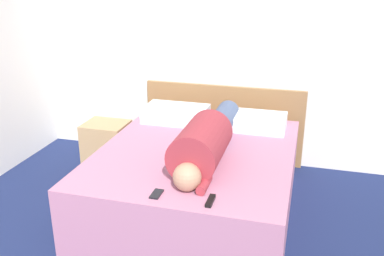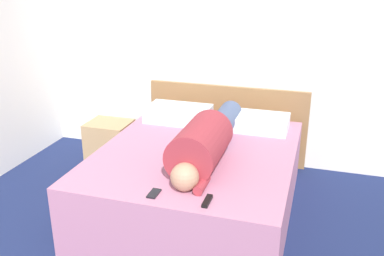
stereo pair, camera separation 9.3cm
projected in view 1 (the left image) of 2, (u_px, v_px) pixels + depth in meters
wall_back at (220, 42)px, 4.49m from camera, size 5.34×0.06×2.60m
bed at (196, 180)px, 3.74m from camera, size 1.62×1.94×0.58m
headboard at (223, 123)px, 4.72m from camera, size 1.74×0.04×0.85m
nightstand at (107, 146)px, 4.56m from camera, size 0.45×0.38×0.51m
person_lying at (207, 140)px, 3.43m from camera, size 0.37×1.60×0.37m
pillow_near_headboard at (176, 114)px, 4.31m from camera, size 0.63×0.39×0.15m
pillow_second at (254, 122)px, 4.12m from camera, size 0.60×0.39×0.13m
tv_remote at (210, 201)px, 2.81m from camera, size 0.04×0.15×0.02m
cell_phone at (157, 194)px, 2.91m from camera, size 0.06×0.13×0.01m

